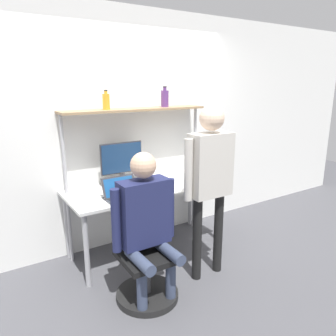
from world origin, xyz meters
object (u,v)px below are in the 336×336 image
Objects in this scene: person_seated at (146,217)px; bottle_purple at (165,98)px; monitor at (122,161)px; laptop at (121,192)px; cell_phone at (148,192)px; office_chair at (145,269)px; person_standing at (210,171)px; bottle_amber at (106,101)px.

bottle_purple is (0.82, 1.01, 0.93)m from person_seated.
monitor is 0.88m from bottle_purple.
person_seated is at bearing -94.11° from laptop.
cell_phone is 1.13m from bottle_purple.
bottle_purple is at bearing 2.33° from monitor.
laptop reaches higher than office_chair.
person_standing is at bearing -96.87° from bottle_purple.
office_chair is 1.92m from bottle_purple.
bottle_amber is at bearing 121.04° from cell_phone.
monitor is 1.04m from person_seated.
laptop is 0.26× the size of person_seated.
office_chair is (-0.24, -0.94, -0.78)m from monitor.
laptop is (-0.19, -0.38, -0.22)m from monitor.
office_chair is 0.66× the size of person_seated.
bottle_amber is at bearing 84.57° from person_seated.
laptop is at bearing -152.70° from bottle_purple.
person_seated is 6.63× the size of bottle_amber.
bottle_amber is at bearing 170.47° from monitor.
laptop is at bearing -97.42° from bottle_amber.
person_seated is (-0.00, -0.04, 0.52)m from office_chair.
bottle_amber reaches higher than person_seated.
person_seated reaches higher than office_chair.
person_seated is at bearing -120.36° from cell_phone.
monitor is 0.67m from bottle_amber.
monitor reaches higher than office_chair.
laptop reaches higher than cell_phone.
cell_phone is 0.74× the size of bottle_amber.
laptop is at bearing 85.89° from person_seated.
person_standing is (0.70, -0.03, 0.82)m from office_chair.
monitor is at bearing 62.81° from laptop.
bottle_purple is (0.47, 0.42, 0.93)m from cell_phone.
cell_phone is at bearing 57.71° from office_chair.
laptop is 0.96m from bottle_amber.
person_standing is 8.37× the size of bottle_amber.
monitor is at bearing -177.67° from bottle_purple.
bottle_purple reaches higher than person_seated.
monitor is 1.24m from office_chair.
bottle_purple reaches higher than cell_phone.
person_standing is (0.65, -0.59, 0.26)m from laptop.
person_standing is at bearing -58.55° from cell_phone.
person_seated is 0.79× the size of person_standing.
bottle_amber is (-0.72, 0.00, -0.01)m from bottle_purple.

